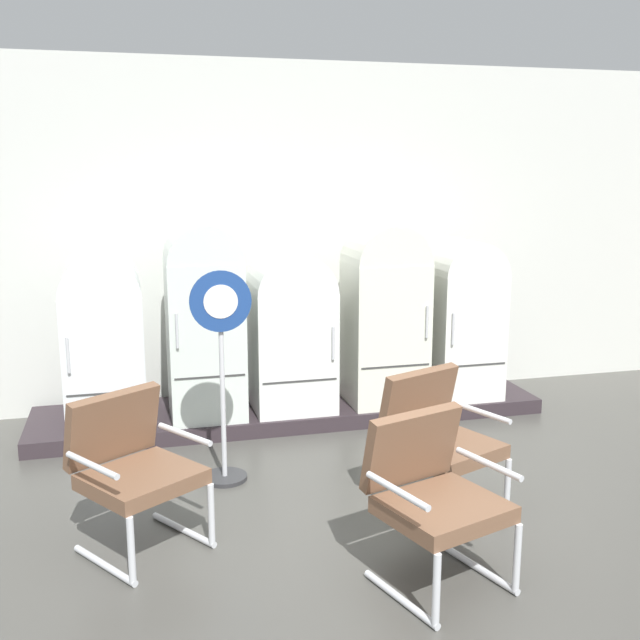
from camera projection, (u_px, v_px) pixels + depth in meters
name	position (u px, v px, depth m)	size (l,w,h in m)	color
ground	(415.00, 609.00, 3.85)	(12.00, 10.00, 0.05)	#464540
back_wall	(275.00, 234.00, 6.99)	(11.76, 0.12, 3.16)	silver
display_plinth	(291.00, 410.00, 6.70)	(4.48, 0.95, 0.13)	#2F272B
refrigerator_0	(103.00, 335.00, 6.04)	(0.63, 0.68, 1.40)	white
refrigerator_1	(204.00, 315.00, 6.20)	(0.62, 0.63, 1.63)	silver
refrigerator_2	(291.00, 327.00, 6.45)	(0.69, 0.72, 1.38)	white
refrigerator_3	(385.00, 309.00, 6.58)	(0.67, 0.62, 1.60)	silver
refrigerator_4	(464.00, 314.00, 6.79)	(0.60, 0.62, 1.44)	white
armchair_left	(133.00, 463.00, 4.35)	(0.86, 0.87, 0.92)	silver
armchair_right	(437.00, 435.00, 4.80)	(0.81, 0.82, 0.92)	silver
armchair_center	(433.00, 490.00, 3.98)	(0.78, 0.80, 0.92)	silver
sign_stand	(223.00, 383.00, 5.22)	(0.43, 0.32, 1.53)	#2D2D30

